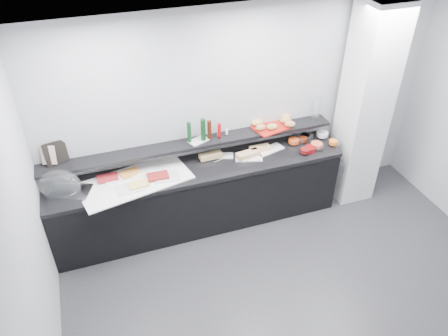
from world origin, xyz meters
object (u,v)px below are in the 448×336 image
object	(u,v)px
condiment_tray	(199,141)
bread_tray	(271,127)
sandwich_plate_mid	(249,158)
framed_print	(56,153)
cloche_base	(71,192)
carafe	(316,109)

from	to	relation	value
condiment_tray	bread_tray	distance (m)	0.94
sandwich_plate_mid	framed_print	distance (m)	2.24
cloche_base	bread_tray	world-z (taller)	bread_tray
cloche_base	bread_tray	xyz separation A→B (m)	(2.49, 0.20, 0.24)
condiment_tray	sandwich_plate_mid	bearing A→B (deg)	-43.45
sandwich_plate_mid	bread_tray	distance (m)	0.50
sandwich_plate_mid	bread_tray	size ratio (longest dim) A/B	0.77
bread_tray	carafe	bearing A→B (deg)	-11.00
framed_print	bread_tray	world-z (taller)	framed_print
cloche_base	framed_print	size ratio (longest dim) A/B	1.66
cloche_base	carafe	bearing A→B (deg)	26.82
sandwich_plate_mid	bread_tray	xyz separation A→B (m)	(0.37, 0.21, 0.25)
cloche_base	sandwich_plate_mid	size ratio (longest dim) A/B	1.30
cloche_base	bread_tray	bearing A→B (deg)	27.24
bread_tray	carafe	distance (m)	0.66
bread_tray	cloche_base	bearing A→B (deg)	171.01
framed_print	bread_tray	xyz separation A→B (m)	(2.56, -0.08, -0.12)
framed_print	carafe	distance (m)	3.20
sandwich_plate_mid	framed_print	xyz separation A→B (m)	(-2.19, 0.29, 0.37)
condiment_tray	bread_tray	size ratio (longest dim) A/B	0.56
sandwich_plate_mid	framed_print	world-z (taller)	framed_print
condiment_tray	carafe	bearing A→B (deg)	-22.05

